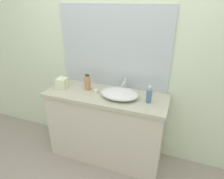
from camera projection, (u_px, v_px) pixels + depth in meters
bathroom_wall_rear at (121, 52)px, 2.19m from camera, size 6.00×0.06×2.60m
vanity_counter at (106, 126)px, 2.34m from camera, size 1.38×0.50×0.88m
wall_mirror_panel at (113, 48)px, 2.17m from camera, size 1.29×0.01×0.92m
sink_basin at (120, 94)px, 2.06m from camera, size 0.41×0.30×0.09m
faucet at (124, 84)px, 2.19m from camera, size 0.03×0.13×0.14m
soap_dispenser at (149, 95)px, 1.95m from camera, size 0.06×0.06×0.19m
lotion_bottle at (87, 82)px, 2.23m from camera, size 0.07×0.07×0.19m
tissue_box at (62, 83)px, 2.27m from camera, size 0.13×0.13×0.16m
candle_jar at (96, 91)px, 2.17m from camera, size 0.05×0.05×0.04m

